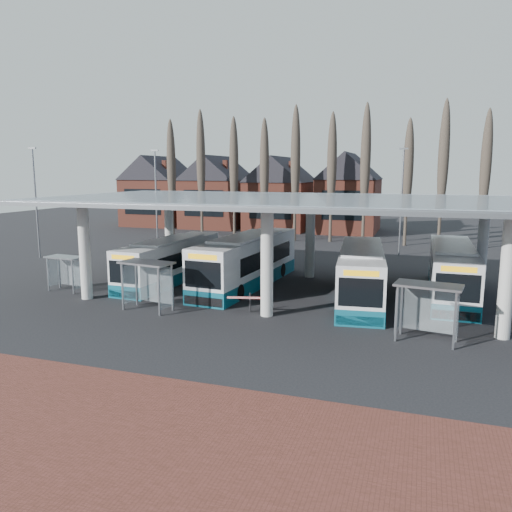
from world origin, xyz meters
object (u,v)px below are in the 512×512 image
(bus_0, at_px, (171,261))
(bus_1, at_px, (247,262))
(shelter_1, at_px, (149,275))
(bus_2, at_px, (361,274))
(shelter_2, at_px, (428,299))
(bus_3, at_px, (452,271))
(shelter_0, at_px, (67,266))

(bus_0, xyz_separation_m, bus_1, (5.76, 0.61, 0.20))
(bus_1, relative_size, shelter_1, 3.97)
(bus_1, bearing_deg, bus_2, -5.34)
(bus_0, bearing_deg, bus_1, 8.34)
(bus_2, relative_size, shelter_1, 3.75)
(shelter_2, bearing_deg, shelter_1, -173.34)
(shelter_1, bearing_deg, bus_1, 75.92)
(bus_3, distance_m, shelter_2, 9.96)
(bus_2, relative_size, shelter_0, 4.66)
(shelter_2, bearing_deg, shelter_0, -178.60)
(bus_1, distance_m, shelter_0, 12.33)
(bus_2, xyz_separation_m, bus_3, (5.47, 2.74, 0.01))
(bus_2, distance_m, shelter_2, 8.14)
(bus_2, xyz_separation_m, shelter_2, (3.97, -7.10, 0.45))
(bus_2, bearing_deg, shelter_1, -156.80)
(shelter_1, bearing_deg, shelter_0, 171.13)
(shelter_0, height_order, shelter_2, shelter_2)
(bus_0, xyz_separation_m, shelter_1, (2.47, -7.28, 0.60))
(bus_2, bearing_deg, bus_3, 20.09)
(bus_1, bearing_deg, shelter_2, -30.74)
(bus_2, height_order, shelter_1, bus_2)
(bus_2, bearing_deg, bus_0, 170.31)
(shelter_0, distance_m, shelter_1, 8.15)
(bus_3, bearing_deg, shelter_1, -151.37)
(bus_1, bearing_deg, bus_3, 10.02)
(shelter_0, distance_m, shelter_2, 23.34)
(bus_1, distance_m, shelter_2, 14.77)
(bus_3, xyz_separation_m, shelter_2, (-1.50, -9.84, 0.44))
(bus_1, bearing_deg, shelter_0, -149.47)
(bus_1, xyz_separation_m, bus_3, (13.58, 1.36, -0.10))
(bus_0, bearing_deg, shelter_2, -21.47)
(bus_1, distance_m, bus_3, 13.65)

